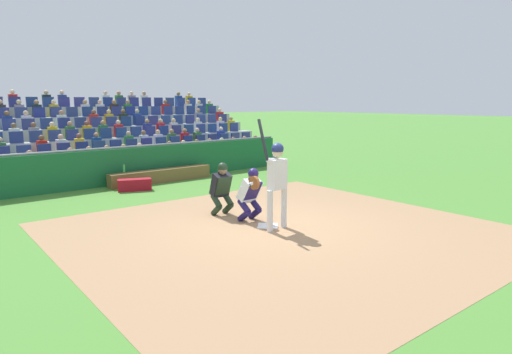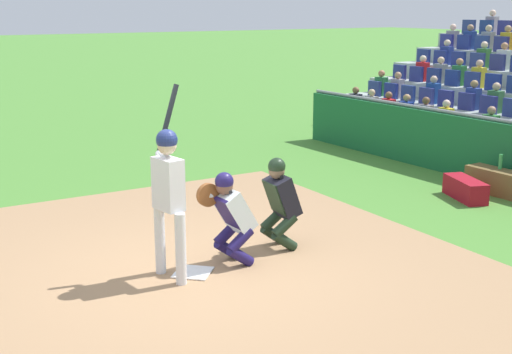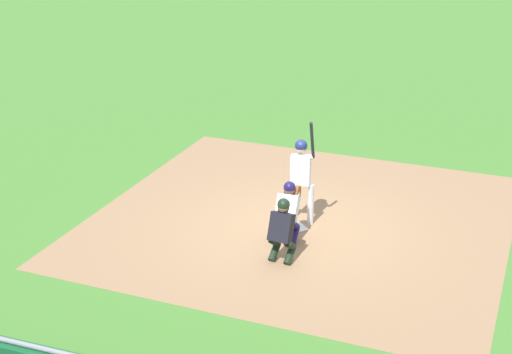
# 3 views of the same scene
# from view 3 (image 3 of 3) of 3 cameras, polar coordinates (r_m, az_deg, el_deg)

# --- Properties ---
(ground_plane) EXTENTS (160.00, 160.00, 0.00)m
(ground_plane) POSITION_cam_3_polar(r_m,az_deg,el_deg) (15.89, 2.94, -3.87)
(ground_plane) COLOR #4A8633
(infield_dirt_patch) EXTENTS (8.83, 8.52, 0.01)m
(infield_dirt_patch) POSITION_cam_3_polar(r_m,az_deg,el_deg) (16.32, 3.45, -3.13)
(infield_dirt_patch) COLOR #A27B56
(infield_dirt_patch) RESTS_ON ground_plane
(home_plate_marker) EXTENTS (0.62, 0.62, 0.02)m
(home_plate_marker) POSITION_cam_3_polar(r_m,az_deg,el_deg) (15.88, 2.94, -3.82)
(home_plate_marker) COLOR white
(home_plate_marker) RESTS_ON infield_dirt_patch
(batter_at_plate) EXTENTS (0.61, 0.45, 2.35)m
(batter_at_plate) POSITION_cam_3_polar(r_m,az_deg,el_deg) (15.67, 3.40, 0.41)
(batter_at_plate) COLOR silver
(batter_at_plate) RESTS_ON ground_plane
(catcher_crouching) EXTENTS (0.47, 0.71, 1.26)m
(catcher_crouching) POSITION_cam_3_polar(r_m,az_deg,el_deg) (15.10, 2.45, -2.36)
(catcher_crouching) COLOR #1E1650
(catcher_crouching) RESTS_ON ground_plane
(home_plate_umpire) EXTENTS (0.49, 0.49, 1.30)m
(home_plate_umpire) POSITION_cam_3_polar(r_m,az_deg,el_deg) (14.28, 1.98, -3.83)
(home_plate_umpire) COLOR black
(home_plate_umpire) RESTS_ON ground_plane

